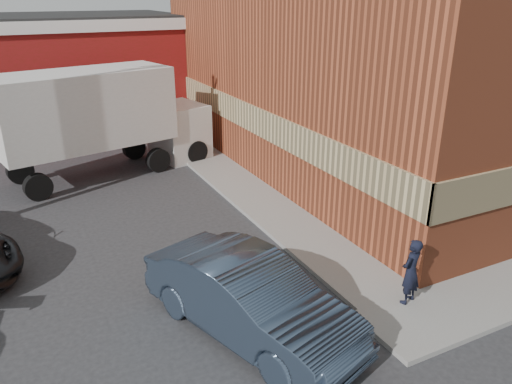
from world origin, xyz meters
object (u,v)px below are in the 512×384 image
warehouse (13,76)px  sedan (250,298)px  brick_building (404,43)px  box_truck (105,115)px  man (411,272)px

warehouse → sedan: 19.88m
brick_building → sedan: bearing=-142.8°
brick_building → warehouse: size_ratio=1.12×
sedan → box_truck: (-0.53, 11.33, 1.48)m
warehouse → man: (6.88, -20.25, -1.92)m
brick_building → sedan: size_ratio=3.61×
warehouse → sedan: size_ratio=3.23×
brick_building → warehouse: brick_building is taller
brick_building → sedan: brick_building is taller
sedan → box_truck: box_truck is taller
man → sedan: size_ratio=0.31×
man → brick_building: bearing=-147.2°
brick_building → man: bearing=-129.5°
warehouse → sedan: warehouse is taller
brick_building → box_truck: (-11.73, 2.83, -2.37)m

